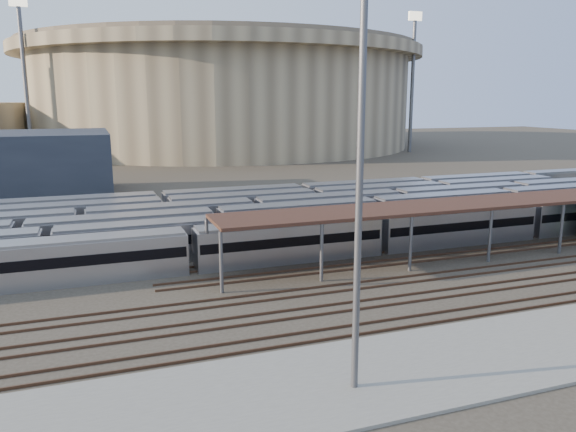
# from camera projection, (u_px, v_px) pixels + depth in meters

# --- Properties ---
(ground) EXTENTS (420.00, 420.00, 0.00)m
(ground) POSITION_uv_depth(u_px,v_px,m) (321.00, 287.00, 46.02)
(ground) COLOR #383026
(ground) RESTS_ON ground
(apron) EXTENTS (50.00, 9.00, 0.20)m
(apron) POSITION_uv_depth(u_px,v_px,m) (344.00, 380.00, 30.53)
(apron) COLOR gray
(apron) RESTS_ON ground
(subway_trains) EXTENTS (130.74, 23.90, 3.60)m
(subway_trains) POSITION_uv_depth(u_px,v_px,m) (233.00, 222.00, 61.80)
(subway_trains) COLOR #A4A4A9
(subway_trains) RESTS_ON ground
(inspection_shed) EXTENTS (60.30, 6.00, 5.30)m
(inspection_shed) POSITION_uv_depth(u_px,v_px,m) (509.00, 202.00, 55.93)
(inspection_shed) COLOR #545459
(inspection_shed) RESTS_ON ground
(empty_tracks) EXTENTS (170.00, 9.62, 0.18)m
(empty_tracks) POSITION_uv_depth(u_px,v_px,m) (348.00, 306.00, 41.39)
(empty_tracks) COLOR #4C3323
(empty_tracks) RESTS_ON ground
(stadium) EXTENTS (124.00, 124.00, 32.50)m
(stadium) POSITION_uv_depth(u_px,v_px,m) (223.00, 94.00, 179.85)
(stadium) COLOR tan
(stadium) RESTS_ON ground
(floodlight_0) EXTENTS (4.00, 1.00, 38.40)m
(floodlight_0) POSITION_uv_depth(u_px,v_px,m) (25.00, 75.00, 133.20)
(floodlight_0) COLOR #545459
(floodlight_0) RESTS_ON ground
(floodlight_2) EXTENTS (4.00, 1.00, 38.40)m
(floodlight_2) POSITION_uv_depth(u_px,v_px,m) (412.00, 78.00, 156.99)
(floodlight_2) COLOR #545459
(floodlight_2) RESTS_ON ground
(floodlight_3) EXTENTS (4.00, 1.00, 38.40)m
(floodlight_3) POSITION_uv_depth(u_px,v_px,m) (105.00, 81.00, 185.87)
(floodlight_3) COLOR #545459
(floodlight_3) RESTS_ON ground
(yard_light_pole) EXTENTS (0.80, 0.36, 22.06)m
(yard_light_pole) POSITION_uv_depth(u_px,v_px,m) (360.00, 178.00, 27.41)
(yard_light_pole) COLOR #545459
(yard_light_pole) RESTS_ON apron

